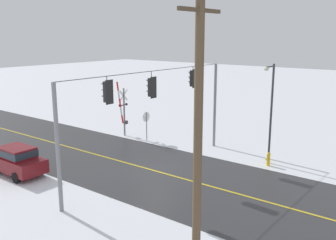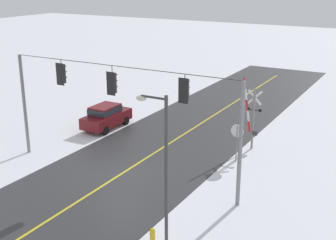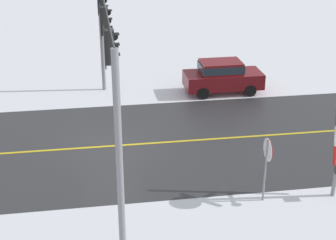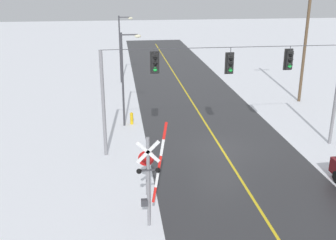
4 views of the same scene
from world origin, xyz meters
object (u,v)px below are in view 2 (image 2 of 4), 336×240
object	(u,v)px
parked_car_maroon	(106,116)
stop_sign	(237,135)
streetlamp_near	(162,159)
fire_hydrant	(153,237)
railroad_crossing	(253,115)

from	to	relation	value
parked_car_maroon	stop_sign	bearing A→B (deg)	173.50
streetlamp_near	fire_hydrant	world-z (taller)	streetlamp_near
stop_sign	fire_hydrant	distance (m)	10.22
railroad_crossing	stop_sign	bearing A→B (deg)	89.38
parked_car_maroon	streetlamp_near	bearing A→B (deg)	135.08
railroad_crossing	fire_hydrant	distance (m)	12.79
fire_hydrant	streetlamp_near	bearing A→B (deg)	-145.38
railroad_crossing	streetlamp_near	size ratio (longest dim) A/B	0.71
parked_car_maroon	fire_hydrant	distance (m)	15.69
fire_hydrant	railroad_crossing	bearing A→B (deg)	-88.75
parked_car_maroon	streetlamp_near	size ratio (longest dim) A/B	0.65
streetlamp_near	parked_car_maroon	bearing A→B (deg)	-44.92
parked_car_maroon	fire_hydrant	bearing A→B (deg)	133.69
streetlamp_near	fire_hydrant	distance (m)	3.47
stop_sign	parked_car_maroon	xyz separation A→B (m)	(10.53, -1.20, -0.76)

